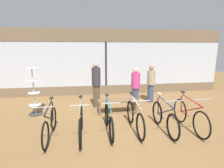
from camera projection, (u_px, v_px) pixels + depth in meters
ground_plane at (121, 129)px, 5.08m from camera, size 24.00×24.00×0.00m
shop_back_wall at (106, 62)px, 8.61m from camera, size 12.00×0.08×3.20m
bicycle_far_left at (50, 124)px, 4.51m from camera, size 0.46×1.70×1.02m
bicycle_left at (81, 123)px, 4.59m from camera, size 0.46×1.73×1.03m
bicycle_center_left at (109, 120)px, 4.81m from camera, size 0.46×1.70×1.02m
bicycle_center_right at (135, 117)px, 4.94m from camera, size 0.46×1.77×1.04m
bicycle_right at (164, 118)px, 4.92m from camera, size 0.46×1.72×1.03m
bicycle_far_right at (189, 116)px, 5.02m from camera, size 0.46×1.80×1.05m
accessory_rack at (34, 95)px, 6.06m from camera, size 0.48×0.48×1.75m
display_bench at (118, 102)px, 6.30m from camera, size 1.40×0.44×0.48m
customer_near_rack at (135, 87)px, 6.83m from camera, size 0.37×0.37×1.57m
customer_by_window at (96, 83)px, 6.82m from camera, size 0.47×0.47×1.79m
customer_mid_floor at (151, 83)px, 7.48m from camera, size 0.43×0.55×1.58m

